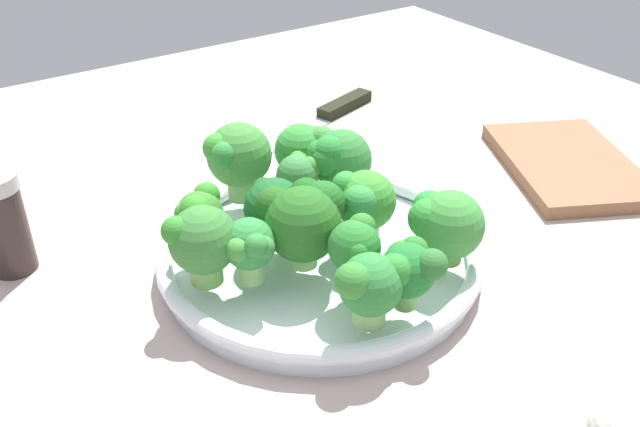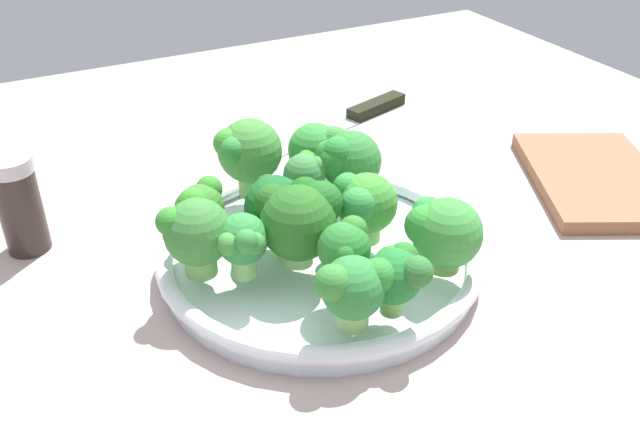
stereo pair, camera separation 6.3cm
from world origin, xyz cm
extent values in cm
cube|color=#B6A099|center=(0.00, 0.00, -1.25)|extent=(130.00, 130.00, 2.50)
cylinder|color=white|center=(1.56, 0.50, 0.65)|extent=(28.69, 28.69, 1.29)
torus|color=white|center=(1.56, 0.50, 2.08)|extent=(29.88, 29.88, 1.58)
cylinder|color=#89BF69|center=(-9.80, 3.58, 3.86)|extent=(2.59, 2.59, 1.98)
sphere|color=#30833A|center=(-9.80, 3.58, 6.46)|extent=(4.95, 4.95, 4.95)
sphere|color=#2F8B32|center=(-10.28, 1.71, 7.27)|extent=(2.69, 2.69, 2.69)
sphere|color=#378734|center=(-10.01, 5.45, 7.74)|extent=(2.77, 2.77, 2.77)
cylinder|color=#86CA5F|center=(6.16, 9.95, 4.11)|extent=(2.53, 2.53, 2.46)
sphere|color=#387C2C|center=(6.16, 9.95, 6.69)|extent=(4.15, 4.15, 4.15)
sphere|color=#348A28|center=(7.01, 8.79, 7.80)|extent=(2.38, 2.38, 2.38)
sphere|color=#378C2B|center=(5.91, 11.18, 7.31)|extent=(2.29, 2.29, 2.29)
sphere|color=#31882E|center=(7.12, 9.02, 7.37)|extent=(2.25, 2.25, 2.25)
cylinder|color=#82BF5C|center=(1.96, 11.66, 4.00)|extent=(2.74, 2.74, 2.26)
sphere|color=#3A7F36|center=(1.96, 11.66, 7.00)|extent=(5.75, 5.75, 5.75)
sphere|color=#378E2A|center=(4.31, 11.13, 8.38)|extent=(2.67, 2.67, 2.67)
sphere|color=#31892B|center=(2.41, 13.69, 8.37)|extent=(2.43, 2.43, 2.43)
cylinder|color=#7FB450|center=(-6.97, -7.06, 3.71)|extent=(2.70, 2.70, 1.66)
sphere|color=green|center=(-6.97, -7.06, 6.50)|extent=(6.03, 6.03, 6.03)
sphere|color=green|center=(-5.95, -5.50, 7.13)|extent=(3.52, 3.52, 3.52)
sphere|color=green|center=(-4.88, -6.51, 7.45)|extent=(2.88, 2.88, 2.88)
cylinder|color=#98C974|center=(-0.52, 3.64, 3.85)|extent=(2.44, 2.44, 1.95)
sphere|color=#286721|center=(-0.52, 3.64, 6.95)|extent=(6.54, 6.54, 6.54)
sphere|color=#226522|center=(0.23, 1.21, 8.01)|extent=(3.82, 3.82, 3.82)
sphere|color=#2D6228|center=(1.35, 3.13, 7.33)|extent=(3.71, 3.71, 3.71)
sphere|color=#1C5F1A|center=(1.47, 2.01, 8.30)|extent=(3.06, 3.06, 3.06)
cylinder|color=#8FCC6D|center=(-0.27, 8.53, 3.99)|extent=(2.16, 2.16, 2.23)
sphere|color=#31873E|center=(-0.27, 8.53, 6.53)|extent=(4.39, 4.39, 4.39)
sphere|color=#33863A|center=(-1.91, 8.88, 7.56)|extent=(1.98, 1.98, 1.98)
sphere|color=#429039|center=(-0.98, 10.07, 7.10)|extent=(1.94, 1.94, 1.94)
sphere|color=#3B8539|center=(-1.75, 8.18, 7.05)|extent=(1.89, 1.89, 1.89)
cylinder|color=#7EB952|center=(-0.23, -3.41, 3.90)|extent=(2.65, 2.65, 2.04)
sphere|color=green|center=(-0.23, -3.41, 6.70)|extent=(5.48, 5.48, 5.48)
sphere|color=green|center=(-1.14, -1.85, 7.58)|extent=(3.11, 3.11, 3.11)
sphere|color=green|center=(1.32, -2.14, 8.01)|extent=(2.62, 2.62, 2.62)
cylinder|color=#94D86A|center=(-5.70, 2.09, 4.26)|extent=(2.24, 2.24, 2.76)
sphere|color=#2B7B2E|center=(-5.70, 2.09, 7.05)|extent=(4.33, 4.33, 4.33)
sphere|color=#317E2C|center=(-5.14, 0.98, 8.16)|extent=(2.35, 2.35, 2.35)
sphere|color=#318230|center=(-6.85, 2.66, 7.50)|extent=(1.95, 1.95, 1.95)
cylinder|color=#80BF56|center=(3.68, 3.90, 3.75)|extent=(2.00, 2.00, 1.74)
sphere|color=#1C5F28|center=(3.68, 3.90, 6.44)|extent=(5.59, 5.59, 5.59)
sphere|color=#225B1E|center=(6.03, 3.58, 7.18)|extent=(2.28, 2.28, 2.28)
sphere|color=#245D1C|center=(2.13, 4.82, 7.89)|extent=(3.26, 3.26, 3.26)
cylinder|color=#92D573|center=(12.39, -4.45, 3.68)|extent=(2.28, 2.28, 1.61)
sphere|color=green|center=(12.39, -4.45, 6.29)|extent=(5.55, 5.55, 5.55)
sphere|color=#3E893C|center=(12.43, -6.32, 6.91)|extent=(3.00, 3.00, 3.00)
sphere|color=#348B3D|center=(10.73, -5.24, 7.02)|extent=(2.55, 2.55, 2.55)
sphere|color=#3E893D|center=(11.02, -6.06, 7.55)|extent=(2.93, 2.93, 2.93)
cylinder|color=#8CBF64|center=(7.36, -0.80, 4.13)|extent=(1.91, 1.91, 2.51)
sphere|color=#3C8241|center=(7.36, -0.80, 6.71)|extent=(4.07, 4.07, 4.07)
sphere|color=#409130|center=(8.29, -1.44, 7.83)|extent=(1.66, 1.66, 1.66)
sphere|color=#428839|center=(6.88, -2.04, 7.48)|extent=(2.07, 2.07, 2.07)
sphere|color=#33863E|center=(8.55, -1.89, 7.46)|extent=(1.65, 1.65, 1.65)
cylinder|color=#7ABA5A|center=(-9.85, -0.29, 3.88)|extent=(1.89, 1.89, 2.02)
sphere|color=#22772F|center=(-9.85, -0.29, 6.33)|extent=(4.43, 4.43, 4.43)
sphere|color=#2A792A|center=(-8.81, -1.49, 7.05)|extent=(2.37, 2.37, 2.37)
sphere|color=#2F7331|center=(-11.45, -0.96, 7.47)|extent=(2.51, 2.51, 2.51)
sphere|color=#33772B|center=(-8.59, -0.51, 6.70)|extent=(2.62, 2.62, 2.62)
cylinder|color=#9DD96A|center=(7.09, -5.76, 4.02)|extent=(2.10, 2.10, 2.29)
sphere|color=#337F37|center=(7.09, -5.76, 7.11)|extent=(5.98, 5.98, 5.98)
sphere|color=#2C8930|center=(7.37, -3.44, 8.32)|extent=(2.65, 2.65, 2.65)
sphere|color=#2A8432|center=(6.77, -4.05, 8.47)|extent=(3.28, 3.28, 3.28)
sphere|color=#2E8332|center=(6.63, -3.61, 7.91)|extent=(3.13, 3.13, 3.13)
cylinder|color=#7EBB5C|center=(12.50, 2.63, 4.25)|extent=(2.69, 2.69, 2.76)
sphere|color=#408B39|center=(12.50, 2.63, 7.71)|extent=(6.40, 6.40, 6.40)
sphere|color=#318B38|center=(11.41, 4.72, 8.73)|extent=(2.68, 2.68, 2.68)
sphere|color=green|center=(12.70, 4.74, 8.95)|extent=(2.90, 2.90, 2.90)
cube|color=silver|center=(26.34, -10.21, 0.20)|extent=(7.45, 17.02, 0.40)
cube|color=black|center=(30.22, -22.93, 0.75)|extent=(4.91, 9.82, 1.50)
cube|color=#8C5E3F|center=(1.30, -34.01, 0.80)|extent=(24.45, 21.35, 1.60)
cylinder|color=#312623|center=(17.26, 24.10, 4.20)|extent=(4.01, 4.01, 8.40)
cylinder|color=beige|center=(17.26, 24.10, 9.11)|extent=(4.22, 4.22, 1.41)
camera|label=1|loc=(-42.61, 30.28, 38.78)|focal=39.49mm
camera|label=2|loc=(-45.79, 24.90, 38.78)|focal=39.49mm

